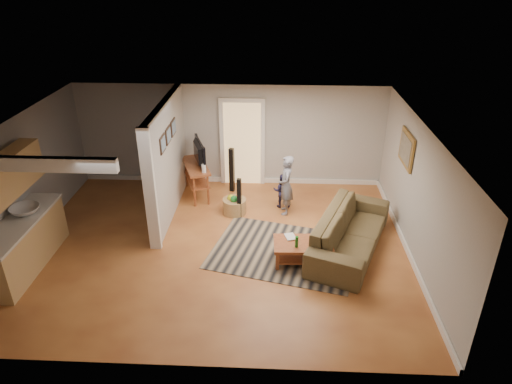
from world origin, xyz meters
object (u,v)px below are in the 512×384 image
sofa (348,248)px  speaker_right (232,170)px  tv_console (197,168)px  child (285,212)px  toy_basket (235,205)px  speaker_left (239,198)px  coffee_table (304,247)px  toddler (281,206)px

sofa → speaker_right: (-2.53, 2.42, 0.56)m
tv_console → sofa: bearing=-52.8°
tv_console → child: (2.10, -0.76, -0.72)m
toy_basket → child: (1.14, 0.08, -0.19)m
tv_console → child: bearing=-40.0°
toy_basket → speaker_left: bearing=-52.6°
sofa → toy_basket: toy_basket is taller
toy_basket → coffee_table: bearing=-50.9°
tv_console → toy_basket: 1.38m
toy_basket → toddler: 1.13m
toddler → speaker_right: bearing=-27.5°
child → speaker_right: bearing=-130.5°
speaker_right → toddler: bearing=-18.9°
speaker_left → coffee_table: bearing=-45.6°
toy_basket → toddler: (1.05, 0.35, -0.19)m
sofa → coffee_table: (-0.92, -0.48, 0.33)m
speaker_left → toy_basket: bearing=132.6°
tv_console → speaker_right: (0.80, 0.27, -0.17)m
tv_console → toy_basket: bearing=-61.0°
sofa → speaker_left: speaker_left is taller
tv_console → toddler: bearing=-33.7°
coffee_table → child: (-0.32, 1.87, -0.33)m
coffee_table → speaker_left: size_ratio=1.20×
coffee_table → toddler: (-0.40, 2.14, -0.33)m
speaker_left → tv_console: bearing=142.6°
tv_console → coffee_table: bearing=-67.4°
sofa → toddler: size_ratio=3.26×
tv_console → child: tv_console is taller
tv_console → child: 2.35m
coffee_table → speaker_right: 3.33m
speaker_left → toddler: 1.16m
toddler → speaker_left: bearing=33.3°
toy_basket → child: bearing=3.8°
sofa → speaker_right: size_ratio=2.39×
child → toddler: bearing=-165.0°
child → toddler: (-0.08, 0.27, 0.00)m
toddler → tv_console: bearing=-9.0°
coffee_table → toy_basket: size_ratio=2.11×
speaker_left → toddler: size_ratio=1.13×
toddler → toy_basket: bearing=22.9°
sofa → speaker_right: 3.54m
speaker_right → toy_basket: speaker_right is taller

